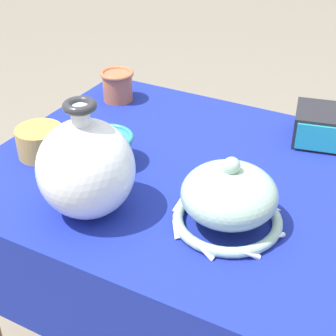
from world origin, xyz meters
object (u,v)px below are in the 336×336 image
vase_dome_bell (229,199)px  pot_squat_ochre (40,142)px  mosaic_tile_box (320,126)px  cup_wide_teal (107,148)px  cup_wide_terracotta (117,85)px  vase_tall_bulbous (86,168)px

vase_dome_bell → pot_squat_ochre: (-0.52, 0.04, -0.03)m
mosaic_tile_box → cup_wide_teal: bearing=-152.7°
vase_dome_bell → mosaic_tile_box: size_ratio=1.41×
cup_wide_terracotta → cup_wide_teal: bearing=-61.1°
cup_wide_terracotta → pot_squat_ochre: 0.36m
vase_tall_bulbous → pot_squat_ochre: vase_tall_bulbous is taller
vase_dome_bell → pot_squat_ochre: vase_dome_bell is taller
vase_dome_bell → cup_wide_terracotta: (-0.52, 0.40, -0.01)m
vase_dome_bell → pot_squat_ochre: 0.52m
mosaic_tile_box → pot_squat_ochre: bearing=-158.8°
cup_wide_teal → mosaic_tile_box: bearing=40.0°
mosaic_tile_box → cup_wide_terracotta: cup_wide_terracotta is taller
vase_dome_bell → vase_tall_bulbous: bearing=-160.9°
vase_tall_bulbous → cup_wide_terracotta: (-0.25, 0.50, -0.06)m
vase_tall_bulbous → pot_squat_ochre: 0.29m
vase_tall_bulbous → pot_squat_ochre: size_ratio=2.19×
vase_tall_bulbous → vase_dome_bell: vase_tall_bulbous is taller
vase_tall_bulbous → vase_dome_bell: size_ratio=1.07×
mosaic_tile_box → cup_wide_terracotta: bearing=170.9°
vase_dome_bell → cup_wide_terracotta: vase_dome_bell is taller
cup_wide_terracotta → vase_tall_bulbous: bearing=-63.5°
cup_wide_teal → vase_dome_bell: bearing=-13.1°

